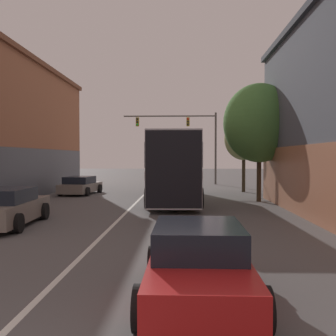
{
  "coord_description": "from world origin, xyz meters",
  "views": [
    {
      "loc": [
        2.53,
        -2.97,
        2.49
      ],
      "look_at": [
        1.77,
        17.56,
        1.91
      ],
      "focal_mm": 42.0,
      "sensor_mm": 36.0,
      "label": 1
    }
  ],
  "objects_px": {
    "hatchback_foreground": "(199,264)",
    "parked_car_left_mid": "(8,208)",
    "traffic_signal_gantry": "(188,132)",
    "street_tree_far": "(244,139)",
    "bus": "(174,164)",
    "parked_car_left_near": "(80,186)",
    "street_tree_near": "(259,123)"
  },
  "relations": [
    {
      "from": "hatchback_foreground",
      "to": "parked_car_left_near",
      "type": "distance_m",
      "value": 20.42
    },
    {
      "from": "parked_car_left_mid",
      "to": "parked_car_left_near",
      "type": "bearing_deg",
      "value": -0.19
    },
    {
      "from": "parked_car_left_near",
      "to": "street_tree_near",
      "type": "bearing_deg",
      "value": -102.99
    },
    {
      "from": "parked_car_left_mid",
      "to": "street_tree_near",
      "type": "xyz_separation_m",
      "value": [
        10.58,
        8.19,
        3.71
      ]
    },
    {
      "from": "street_tree_near",
      "to": "street_tree_far",
      "type": "xyz_separation_m",
      "value": [
        0.08,
        5.99,
        -0.6
      ]
    },
    {
      "from": "hatchback_foreground",
      "to": "street_tree_far",
      "type": "bearing_deg",
      "value": -10.6
    },
    {
      "from": "hatchback_foreground",
      "to": "parked_car_left_mid",
      "type": "bearing_deg",
      "value": 43.01
    },
    {
      "from": "bus",
      "to": "traffic_signal_gantry",
      "type": "bearing_deg",
      "value": -5.07
    },
    {
      "from": "street_tree_far",
      "to": "parked_car_left_near",
      "type": "bearing_deg",
      "value": -169.13
    },
    {
      "from": "parked_car_left_near",
      "to": "traffic_signal_gantry",
      "type": "distance_m",
      "value": 12.9
    },
    {
      "from": "traffic_signal_gantry",
      "to": "street_tree_near",
      "type": "height_order",
      "value": "street_tree_near"
    },
    {
      "from": "parked_car_left_mid",
      "to": "bus",
      "type": "bearing_deg",
      "value": -36.98
    },
    {
      "from": "hatchback_foreground",
      "to": "street_tree_far",
      "type": "height_order",
      "value": "street_tree_far"
    },
    {
      "from": "street_tree_near",
      "to": "parked_car_left_mid",
      "type": "bearing_deg",
      "value": -142.25
    },
    {
      "from": "hatchback_foreground",
      "to": "traffic_signal_gantry",
      "type": "bearing_deg",
      "value": -0.2
    },
    {
      "from": "traffic_signal_gantry",
      "to": "parked_car_left_mid",
      "type": "bearing_deg",
      "value": -107.31
    },
    {
      "from": "traffic_signal_gantry",
      "to": "parked_car_left_near",
      "type": "bearing_deg",
      "value": -126.78
    },
    {
      "from": "hatchback_foreground",
      "to": "parked_car_left_near",
      "type": "height_order",
      "value": "hatchback_foreground"
    },
    {
      "from": "traffic_signal_gantry",
      "to": "street_tree_near",
      "type": "bearing_deg",
      "value": -74.51
    },
    {
      "from": "hatchback_foreground",
      "to": "street_tree_far",
      "type": "xyz_separation_m",
      "value": [
        4.07,
        21.29,
        3.15
      ]
    },
    {
      "from": "parked_car_left_mid",
      "to": "traffic_signal_gantry",
      "type": "xyz_separation_m",
      "value": [
        6.8,
        21.81,
        4.07
      ]
    },
    {
      "from": "parked_car_left_near",
      "to": "traffic_signal_gantry",
      "type": "height_order",
      "value": "traffic_signal_gantry"
    },
    {
      "from": "bus",
      "to": "street_tree_far",
      "type": "height_order",
      "value": "street_tree_far"
    },
    {
      "from": "parked_car_left_near",
      "to": "street_tree_near",
      "type": "xyz_separation_m",
      "value": [
        11.09,
        -3.85,
        3.8
      ]
    },
    {
      "from": "bus",
      "to": "parked_car_left_near",
      "type": "bearing_deg",
      "value": 60.16
    },
    {
      "from": "bus",
      "to": "hatchback_foreground",
      "type": "height_order",
      "value": "bus"
    },
    {
      "from": "parked_car_left_mid",
      "to": "traffic_signal_gantry",
      "type": "bearing_deg",
      "value": -19.92
    },
    {
      "from": "hatchback_foreground",
      "to": "parked_car_left_mid",
      "type": "xyz_separation_m",
      "value": [
        -6.58,
        7.11,
        0.04
      ]
    },
    {
      "from": "parked_car_left_near",
      "to": "parked_car_left_mid",
      "type": "relative_size",
      "value": 0.9
    },
    {
      "from": "bus",
      "to": "parked_car_left_near",
      "type": "height_order",
      "value": "bus"
    },
    {
      "from": "traffic_signal_gantry",
      "to": "street_tree_far",
      "type": "xyz_separation_m",
      "value": [
        3.86,
        -7.64,
        -0.96
      ]
    },
    {
      "from": "parked_car_left_near",
      "to": "street_tree_far",
      "type": "height_order",
      "value": "street_tree_far"
    }
  ]
}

